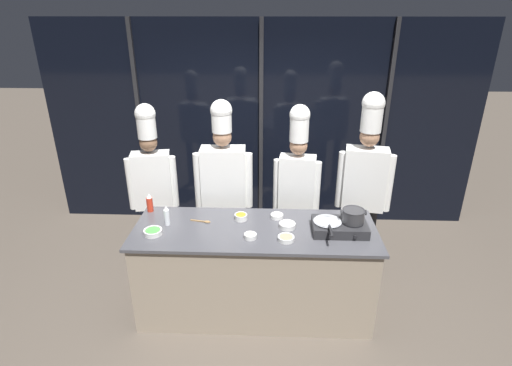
% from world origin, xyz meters
% --- Properties ---
extents(ground_plane, '(24.00, 24.00, 0.00)m').
position_xyz_m(ground_plane, '(0.00, 0.00, 0.00)').
color(ground_plane, brown).
extents(window_wall_back, '(5.67, 0.09, 2.70)m').
position_xyz_m(window_wall_back, '(0.00, 1.94, 1.35)').
color(window_wall_back, black).
rests_on(window_wall_back, ground_plane).
extents(demo_counter, '(2.25, 0.82, 0.92)m').
position_xyz_m(demo_counter, '(0.00, 0.00, 0.46)').
color(demo_counter, gray).
rests_on(demo_counter, ground_plane).
extents(portable_stove, '(0.49, 0.33, 0.10)m').
position_xyz_m(portable_stove, '(0.77, -0.02, 0.97)').
color(portable_stove, '#28282B').
rests_on(portable_stove, demo_counter).
extents(frying_pan, '(0.26, 0.44, 0.04)m').
position_xyz_m(frying_pan, '(0.66, -0.03, 1.04)').
color(frying_pan, '#ADAFB5').
rests_on(frying_pan, portable_stove).
extents(stock_pot, '(0.23, 0.20, 0.12)m').
position_xyz_m(stock_pot, '(0.88, -0.02, 1.08)').
color(stock_pot, '#333335').
rests_on(stock_pot, portable_stove).
extents(squeeze_bottle_chili, '(0.06, 0.06, 0.19)m').
position_xyz_m(squeeze_bottle_chili, '(-1.06, 0.31, 1.01)').
color(squeeze_bottle_chili, red).
rests_on(squeeze_bottle_chili, demo_counter).
extents(squeeze_bottle_clear, '(0.05, 0.05, 0.20)m').
position_xyz_m(squeeze_bottle_clear, '(-0.82, 0.04, 1.01)').
color(squeeze_bottle_clear, white).
rests_on(squeeze_bottle_clear, demo_counter).
extents(prep_bowl_shrimp, '(0.15, 0.15, 0.05)m').
position_xyz_m(prep_bowl_shrimp, '(0.30, 0.03, 0.94)').
color(prep_bowl_shrimp, white).
rests_on(prep_bowl_shrimp, demo_counter).
extents(prep_bowl_carrots, '(0.12, 0.12, 0.06)m').
position_xyz_m(prep_bowl_carrots, '(-0.14, 0.17, 0.95)').
color(prep_bowl_carrots, white).
rests_on(prep_bowl_carrots, demo_counter).
extents(prep_bowl_scallions, '(0.17, 0.17, 0.05)m').
position_xyz_m(prep_bowl_scallions, '(-0.91, -0.14, 0.95)').
color(prep_bowl_scallions, white).
rests_on(prep_bowl_scallions, demo_counter).
extents(prep_bowl_garlic, '(0.12, 0.12, 0.04)m').
position_xyz_m(prep_bowl_garlic, '(0.20, 0.22, 0.94)').
color(prep_bowl_garlic, white).
rests_on(prep_bowl_garlic, demo_counter).
extents(prep_bowl_ginger, '(0.11, 0.11, 0.04)m').
position_xyz_m(prep_bowl_ginger, '(-0.03, -0.17, 0.94)').
color(prep_bowl_ginger, white).
rests_on(prep_bowl_ginger, demo_counter).
extents(prep_bowl_mushrooms, '(0.15, 0.15, 0.04)m').
position_xyz_m(prep_bowl_mushrooms, '(0.28, -0.19, 0.94)').
color(prep_bowl_mushrooms, white).
rests_on(prep_bowl_mushrooms, demo_counter).
extents(serving_spoon_slotted, '(0.20, 0.07, 0.02)m').
position_xyz_m(serving_spoon_slotted, '(-0.49, 0.10, 0.93)').
color(serving_spoon_slotted, olive).
rests_on(serving_spoon_slotted, demo_counter).
extents(chef_head, '(0.52, 0.28, 1.92)m').
position_xyz_m(chef_head, '(-1.14, 0.70, 1.11)').
color(chef_head, '#2D3856').
rests_on(chef_head, ground_plane).
extents(chef_sous, '(0.62, 0.26, 1.97)m').
position_xyz_m(chef_sous, '(-0.36, 0.68, 1.13)').
color(chef_sous, '#2D3856').
rests_on(chef_sous, ground_plane).
extents(chef_line, '(0.49, 0.24, 1.92)m').
position_xyz_m(chef_line, '(0.42, 0.69, 1.13)').
color(chef_line, '#4C4C51').
rests_on(chef_line, ground_plane).
extents(chef_pastry, '(0.56, 0.30, 2.06)m').
position_xyz_m(chef_pastry, '(1.12, 0.67, 1.19)').
color(chef_pastry, '#232326').
rests_on(chef_pastry, ground_plane).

